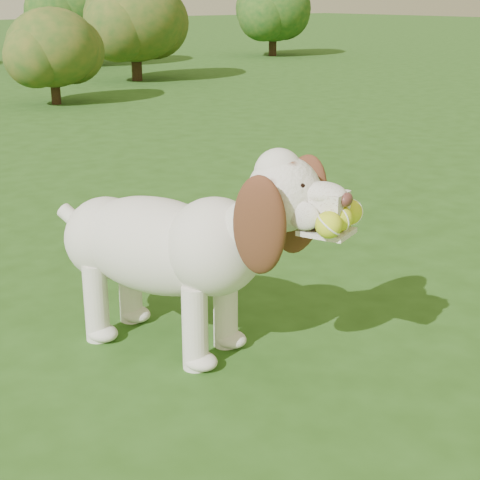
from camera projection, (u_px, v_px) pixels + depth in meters
ground at (235, 340)px, 2.99m from camera, size 80.00×80.00×0.00m
dog at (180, 241)px, 2.78m from camera, size 0.75×1.26×0.85m
shrub_c at (52, 48)px, 9.20m from camera, size 1.16×1.16×1.20m
shrub_h at (273, 9)px, 16.52m from camera, size 1.70×1.70×1.76m
shrub_d at (135, 18)px, 11.66m from camera, size 1.61×1.61×1.67m
shrub_f at (76, 4)px, 14.15m from camera, size 1.91×1.91×1.98m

